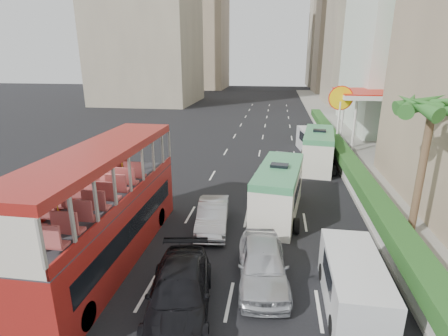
% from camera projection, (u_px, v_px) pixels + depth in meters
% --- Properties ---
extents(ground_plane, '(200.00, 200.00, 0.00)m').
position_uv_depth(ground_plane, '(245.00, 271.00, 14.62)').
color(ground_plane, black).
rests_on(ground_plane, ground).
extents(double_decker_bus, '(2.50, 11.00, 5.06)m').
position_uv_depth(double_decker_bus, '(104.00, 207.00, 14.71)').
color(double_decker_bus, maroon).
rests_on(double_decker_bus, ground).
extents(car_silver_lane_a, '(1.94, 4.45, 1.42)m').
position_uv_depth(car_silver_lane_a, '(213.00, 228.00, 18.28)').
color(car_silver_lane_a, '#BBBDC2').
rests_on(car_silver_lane_a, ground).
extents(car_silver_lane_b, '(2.38, 4.92, 1.62)m').
position_uv_depth(car_silver_lane_b, '(262.00, 281.00, 13.94)').
color(car_silver_lane_b, '#BBBDC2').
rests_on(car_silver_lane_b, ground).
extents(car_black, '(2.97, 5.56, 1.53)m').
position_uv_depth(car_black, '(180.00, 311.00, 12.30)').
color(car_black, black).
rests_on(car_black, ground).
extents(van_asset, '(3.33, 5.44, 1.41)m').
position_uv_depth(van_asset, '(279.00, 172.00, 27.32)').
color(van_asset, silver).
rests_on(van_asset, ground).
extents(minibus_near, '(2.97, 6.61, 2.83)m').
position_uv_depth(minibus_near, '(278.00, 191.00, 19.49)').
color(minibus_near, silver).
rests_on(minibus_near, ground).
extents(minibus_far, '(2.99, 6.80, 2.92)m').
position_uv_depth(minibus_far, '(318.00, 149.00, 28.14)').
color(minibus_far, silver).
rests_on(minibus_far, ground).
extents(panel_van_near, '(1.87, 4.62, 1.84)m').
position_uv_depth(panel_van_near, '(353.00, 284.00, 12.27)').
color(panel_van_near, silver).
rests_on(panel_van_near, ground).
extents(panel_van_far, '(2.92, 5.46, 2.07)m').
position_uv_depth(panel_van_far, '(313.00, 141.00, 32.64)').
color(panel_van_far, silver).
rests_on(panel_van_far, ground).
extents(sidewalk, '(6.00, 120.00, 0.18)m').
position_uv_depth(sidewalk, '(352.00, 141.00, 36.89)').
color(sidewalk, '#99968C').
rests_on(sidewalk, ground).
extents(kerb_wall, '(0.30, 44.00, 1.00)m').
position_uv_depth(kerb_wall, '(343.00, 165.00, 26.74)').
color(kerb_wall, silver).
rests_on(kerb_wall, sidewalk).
extents(hedge, '(1.10, 44.00, 0.70)m').
position_uv_depth(hedge, '(344.00, 154.00, 26.48)').
color(hedge, '#2D6626').
rests_on(hedge, kerb_wall).
extents(palm_tree, '(0.36, 0.36, 6.40)m').
position_uv_depth(palm_tree, '(421.00, 173.00, 16.27)').
color(palm_tree, brown).
rests_on(palm_tree, sidewalk).
extents(shell_station, '(6.50, 8.00, 5.50)m').
position_uv_depth(shell_station, '(369.00, 120.00, 34.06)').
color(shell_station, silver).
rests_on(shell_station, ground).
extents(tower_far_b, '(14.00, 14.00, 40.00)m').
position_uv_depth(tower_far_b, '(335.00, 17.00, 104.21)').
color(tower_far_b, tan).
rests_on(tower_far_b, ground).
extents(tower_left_b, '(16.00, 16.00, 46.00)m').
position_uv_depth(tower_left_b, '(197.00, 2.00, 95.64)').
color(tower_left_b, tan).
rests_on(tower_left_b, ground).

